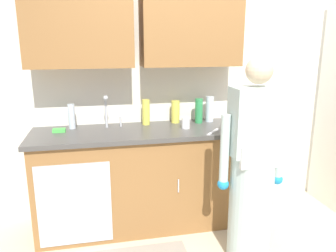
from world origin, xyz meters
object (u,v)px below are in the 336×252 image
at_px(person_at_sink, 252,178).
at_px(knife_on_counter, 213,132).
at_px(bottle_water_short, 199,111).
at_px(bottle_soap, 72,116).
at_px(cup_by_sink, 186,123).
at_px(sponge, 59,130).
at_px(sink, 112,133).
at_px(bottle_water_tall, 146,112).
at_px(bottle_dish_liquid, 175,112).
at_px(bottle_cleaner_spray, 210,109).

bearing_deg(person_at_sink, knife_on_counter, 107.81).
relative_size(bottle_water_short, bottle_soap, 1.05).
distance_m(person_at_sink, cup_by_sink, 0.82).
xyz_separation_m(knife_on_counter, sponge, (-1.34, 0.28, 0.01)).
relative_size(sink, sponge, 4.55).
xyz_separation_m(cup_by_sink, sponge, (-1.14, 0.10, -0.04)).
xyz_separation_m(cup_by_sink, knife_on_counter, (0.21, -0.18, -0.05)).
relative_size(knife_on_counter, sponge, 2.18).
bearing_deg(sink, person_at_sink, -34.22).
bearing_deg(bottle_soap, sink, -24.79).
bearing_deg(bottle_water_tall, knife_on_counter, -36.03).
bearing_deg(knife_on_counter, sink, 117.42).
xyz_separation_m(bottle_water_short, bottle_soap, (-1.21, 0.02, -0.01)).
bearing_deg(sponge, bottle_soap, 42.58).
bearing_deg(bottle_water_tall, cup_by_sink, -32.61).
height_order(bottle_soap, cup_by_sink, bottle_soap).
xyz_separation_m(sink, bottle_soap, (-0.35, 0.16, 0.13)).
xyz_separation_m(bottle_dish_liquid, bottle_water_tall, (-0.30, -0.02, 0.01)).
xyz_separation_m(person_at_sink, bottle_dish_liquid, (-0.40, 0.90, 0.36)).
distance_m(bottle_water_short, sponge, 1.32).
relative_size(bottle_dish_liquid, bottle_soap, 0.95).
relative_size(bottle_water_short, knife_on_counter, 1.00).
relative_size(sink, cup_by_sink, 4.96).
relative_size(bottle_cleaner_spray, bottle_water_tall, 1.04).
distance_m(bottle_soap, knife_on_counter, 1.30).
relative_size(bottle_water_short, sponge, 2.19).
relative_size(cup_by_sink, sponge, 0.92).
bearing_deg(cup_by_sink, bottle_water_tall, 147.39).
relative_size(bottle_cleaner_spray, sponge, 2.31).
height_order(person_at_sink, knife_on_counter, person_at_sink).
distance_m(bottle_cleaner_spray, cup_by_sink, 0.38).
xyz_separation_m(person_at_sink, knife_on_counter, (-0.16, 0.49, 0.25)).
bearing_deg(sink, bottle_cleaner_spray, 9.91).
xyz_separation_m(person_at_sink, bottle_water_short, (-0.18, 0.85, 0.37)).
bearing_deg(bottle_water_tall, bottle_water_short, -3.76).
height_order(person_at_sink, bottle_water_short, person_at_sink).
height_order(sink, bottle_water_tall, sink).
distance_m(sink, person_at_sink, 1.28).
bearing_deg(bottle_cleaner_spray, cup_by_sink, -145.02).
xyz_separation_m(bottle_dish_liquid, knife_on_counter, (0.25, -0.42, -0.11)).
height_order(bottle_cleaner_spray, knife_on_counter, bottle_cleaner_spray).
xyz_separation_m(bottle_cleaner_spray, cup_by_sink, (-0.30, -0.21, -0.08)).
bearing_deg(bottle_water_short, sponge, -176.55).
distance_m(sink, cup_by_sink, 0.68).
xyz_separation_m(bottle_cleaner_spray, bottle_water_tall, (-0.64, 0.01, -0.00)).
xyz_separation_m(bottle_water_tall, sponge, (-0.80, -0.11, -0.11)).
relative_size(sink, knife_on_counter, 2.08).
distance_m(cup_by_sink, knife_on_counter, 0.28).
relative_size(person_at_sink, bottle_water_tall, 6.63).
relative_size(bottle_cleaner_spray, bottle_water_short, 1.06).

